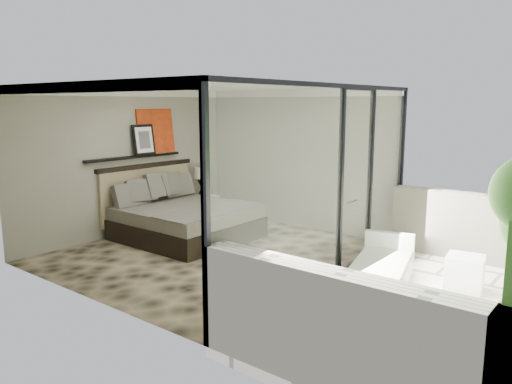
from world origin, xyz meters
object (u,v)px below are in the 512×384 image
Objects in this scene: bed at (183,218)px; ottoman at (465,273)px; table_lamp at (202,178)px; lounger at (381,270)px; nightstand at (204,207)px.

bed reaches higher than ottoman.
table_lamp is 5.01m from lounger.
bed is at bearing -74.41° from nightstand.
ottoman is 1.11m from lounger.
lounger reaches higher than nightstand.
bed is 4.03m from lounger.
bed is 5.07m from ottoman.
table_lamp is at bearing -102.08° from nightstand.
nightstand is at bearing 119.67° from bed.
table_lamp is (-0.77, 1.31, 0.56)m from bed.
bed reaches higher than table_lamp.
ottoman is at bearing -22.40° from nightstand.
nightstand is at bearing 150.42° from lounger.
nightstand is (-0.78, 1.36, -0.12)m from bed.
bed is 3.61× the size of table_lamp.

